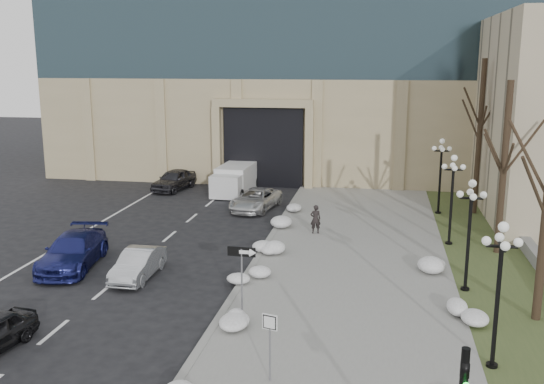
{
  "coord_description": "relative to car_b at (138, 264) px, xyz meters",
  "views": [
    {
      "loc": [
        4.64,
        -12.15,
        9.43
      ],
      "look_at": [
        -0.18,
        14.46,
        3.5
      ],
      "focal_mm": 40.0,
      "sensor_mm": 36.0,
      "label": 1
    }
  ],
  "objects": [
    {
      "name": "snow_clump_d",
      "position": [
        4.97,
        0.23,
        -0.33
      ],
      "size": [
        1.1,
        1.6,
        0.36
      ],
      "primitive_type": "ellipsoid",
      "color": "white",
      "rests_on": "sidewalk"
    },
    {
      "name": "lamppost_c",
      "position": [
        13.97,
        7.29,
        2.44
      ],
      "size": [
        1.18,
        1.18,
        4.76
      ],
      "color": "black",
      "rests_on": "ground"
    },
    {
      "name": "snow_clump_f",
      "position": [
        4.91,
        8.98,
        -0.33
      ],
      "size": [
        1.1,
        1.6,
        0.36
      ],
      "primitive_type": "ellipsoid",
      "color": "white",
      "rests_on": "sidewalk"
    },
    {
      "name": "car_e",
      "position": [
        -4.59,
        17.88,
        0.13
      ],
      "size": [
        2.57,
        4.74,
        1.53
      ],
      "primitive_type": "imported",
      "rotation": [
        0.0,
        0.0,
        -0.18
      ],
      "color": "#302F35",
      "rests_on": "ground"
    },
    {
      "name": "box_truck",
      "position": [
        0.05,
        18.08,
        0.31
      ],
      "size": [
        2.4,
        6.22,
        1.95
      ],
      "rotation": [
        0.0,
        0.0,
        -0.04
      ],
      "color": "silver",
      "rests_on": "ground"
    },
    {
      "name": "stone_wall",
      "position": [
        17.67,
        4.29,
        -0.28
      ],
      "size": [
        0.5,
        30.0,
        0.7
      ],
      "primitive_type": "cube",
      "color": "gray",
      "rests_on": "ground"
    },
    {
      "name": "pedestrian",
      "position": [
        6.96,
        7.96,
        0.29
      ],
      "size": [
        0.66,
        0.52,
        1.59
      ],
      "primitive_type": "imported",
      "rotation": [
        0.0,
        0.0,
        3.41
      ],
      "color": "black",
      "rests_on": "sidewalk"
    },
    {
      "name": "car_b",
      "position": [
        0.0,
        0.0,
        0.0
      ],
      "size": [
        1.35,
        3.83,
        1.26
      ],
      "primitive_type": "imported",
      "rotation": [
        0.0,
        0.0,
        0.0
      ],
      "color": "#ADB0B5",
      "rests_on": "ground"
    },
    {
      "name": "tree_mid",
      "position": [
        16.17,
        6.29,
        4.87
      ],
      "size": [
        3.2,
        3.2,
        8.5
      ],
      "color": "black",
      "rests_on": "ground"
    },
    {
      "name": "lamppost_d",
      "position": [
        13.97,
        13.79,
        2.44
      ],
      "size": [
        1.18,
        1.18,
        4.76
      ],
      "color": "black",
      "rests_on": "ground"
    },
    {
      "name": "grass_strip",
      "position": [
        15.67,
        2.29,
        -0.58
      ],
      "size": [
        4.0,
        40.0,
        0.1
      ],
      "primitive_type": "cube",
      "color": "#3A4924",
      "rests_on": "ground"
    },
    {
      "name": "lamppost_b",
      "position": [
        13.97,
        0.79,
        2.44
      ],
      "size": [
        1.18,
        1.18,
        4.76
      ],
      "color": "black",
      "rests_on": "ground"
    },
    {
      "name": "tree_far",
      "position": [
        16.17,
        14.29,
        5.52
      ],
      "size": [
        3.2,
        3.2,
        9.5
      ],
      "color": "black",
      "rests_on": "ground"
    },
    {
      "name": "snow_clump_e",
      "position": [
        5.07,
        4.04,
        -0.33
      ],
      "size": [
        1.1,
        1.6,
        0.36
      ],
      "primitive_type": "ellipsoid",
      "color": "white",
      "rests_on": "sidewalk"
    },
    {
      "name": "one_way_sign",
      "position": [
        5.74,
        -3.78,
        1.76
      ],
      "size": [
        1.08,
        0.29,
        2.9
      ],
      "rotation": [
        0.0,
        0.0,
        -0.04
      ],
      "color": "slate",
      "rests_on": "ground"
    },
    {
      "name": "curb",
      "position": [
        4.67,
        2.29,
        -0.56
      ],
      "size": [
        0.3,
        40.0,
        0.14
      ],
      "primitive_type": "cube",
      "color": "gray",
      "rests_on": "ground"
    },
    {
      "name": "car_c",
      "position": [
        -3.51,
        0.81,
        0.14
      ],
      "size": [
        2.91,
        5.55,
        1.54
      ],
      "primitive_type": "imported",
      "rotation": [
        0.0,
        0.0,
        0.15
      ],
      "color": "navy",
      "rests_on": "ground"
    },
    {
      "name": "snow_clump_c",
      "position": [
        5.32,
        -4.19,
        -0.33
      ],
      "size": [
        1.1,
        1.6,
        0.36
      ],
      "primitive_type": "ellipsoid",
      "color": "white",
      "rests_on": "sidewalk"
    },
    {
      "name": "lamppost_a",
      "position": [
        13.97,
        -5.71,
        2.44
      ],
      "size": [
        1.18,
        1.18,
        4.76
      ],
      "color": "black",
      "rests_on": "ground"
    },
    {
      "name": "snow_clump_i",
      "position": [
        13.49,
        -2.19,
        -0.33
      ],
      "size": [
        1.1,
        1.6,
        0.36
      ],
      "primitive_type": "ellipsoid",
      "color": "white",
      "rests_on": "sidewalk"
    },
    {
      "name": "sidewalk",
      "position": [
        9.17,
        2.29,
        -0.57
      ],
      "size": [
        9.0,
        40.0,
        0.12
      ],
      "primitive_type": "cube",
      "color": "gray",
      "rests_on": "ground"
    },
    {
      "name": "snow_clump_g",
      "position": [
        4.86,
        12.72,
        -0.33
      ],
      "size": [
        1.1,
        1.6,
        0.36
      ],
      "primitive_type": "ellipsoid",
      "color": "white",
      "rests_on": "sidewalk"
    },
    {
      "name": "snow_clump_j",
      "position": [
        13.0,
        3.1,
        -0.33
      ],
      "size": [
        1.1,
        1.6,
        0.36
      ],
      "primitive_type": "ellipsoid",
      "color": "white",
      "rests_on": "sidewalk"
    },
    {
      "name": "keep_sign",
      "position": [
        7.34,
        -7.81,
        1.01
      ],
      "size": [
        0.47,
        0.17,
        2.23
      ],
      "rotation": [
        0.0,
        0.0,
        -0.27
      ],
      "color": "slate",
      "rests_on": "ground"
    },
    {
      "name": "car_d",
      "position": [
        2.56,
        13.06,
        0.04
      ],
      "size": [
        3.02,
        5.12,
        1.34
      ],
      "primitive_type": "imported",
      "rotation": [
        0.0,
        0.0,
        -0.17
      ],
      "color": "silver",
      "rests_on": "ground"
    }
  ]
}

